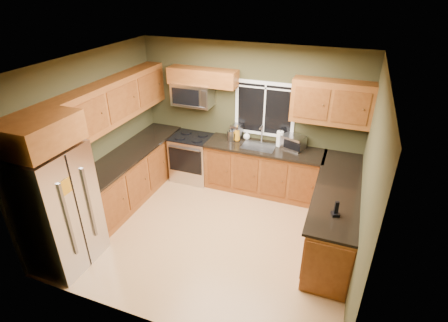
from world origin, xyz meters
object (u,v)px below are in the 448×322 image
Objects in this scene: toaster_oven at (293,142)px; coffee_maker at (236,132)px; microwave at (193,94)px; refrigerator at (58,209)px; kettle at (231,135)px; paper_towel_roll at (280,139)px; cordless_phone at (336,211)px; soap_bottle_c at (247,135)px; range at (192,157)px; soap_bottle_a at (237,133)px.

toaster_oven is 1.62× the size of coffee_maker.
refrigerator is at bearing -103.34° from microwave.
refrigerator is 7.25× the size of kettle.
paper_towel_roll is (0.84, -0.01, 0.01)m from coffee_maker.
refrigerator is 5.69× the size of paper_towel_roll.
refrigerator is at bearing -117.74° from kettle.
soap_bottle_c is at bearing 133.67° from cordless_phone.
paper_towel_roll is 1.48× the size of cordless_phone.
microwave is 3.06× the size of kettle.
range is 3.30× the size of coffee_maker.
refrigerator is 3.19m from kettle.
refrigerator reaches higher than paper_towel_roll.
cordless_phone is at bearing -30.11° from range.
toaster_oven is at bearing -1.20° from coffee_maker.
refrigerator is at bearing -129.23° from paper_towel_roll.
coffee_maker is at bearing 179.11° from paper_towel_roll.
cordless_phone is (2.84, -1.65, 0.54)m from range.
soap_bottle_a is at bearing -176.18° from paper_towel_roll.
toaster_oven is (1.95, 0.01, -0.67)m from microwave.
cordless_phone reaches higher than range.
cordless_phone is (1.98, -1.82, -0.07)m from coffee_maker.
kettle is (1.48, 2.82, 0.15)m from refrigerator.
soap_bottle_a is (0.04, -0.07, 0.02)m from coffee_maker.
paper_towel_roll is (1.70, 0.02, -0.65)m from microwave.
toaster_oven is 0.90m from soap_bottle_c.
soap_bottle_c is (-0.65, 0.07, -0.06)m from paper_towel_roll.
kettle is at bearing -173.38° from paper_towel_roll.
refrigerator is 5.99× the size of soap_bottle_a.
microwave is 1.27m from soap_bottle_c.
toaster_oven is at bearing -5.29° from soap_bottle_c.
refrigerator reaches higher than range.
kettle is (-0.07, -0.12, -0.02)m from coffee_maker.
paper_towel_roll is at bearing -0.89° from coffee_maker.
soap_bottle_a is at bearing -139.75° from soap_bottle_c.
paper_towel_roll reaches higher than soap_bottle_a.
coffee_maker reaches higher than soap_bottle_c.
soap_bottle_c is at bearing 34.98° from kettle.
kettle is at bearing 62.26° from refrigerator.
microwave reaches higher than paper_towel_roll.
soap_bottle_c is at bearing 59.90° from refrigerator.
soap_bottle_a is 1.40× the size of cordless_phone.
microwave reaches higher than cordless_phone.
microwave is at bearing 90.02° from range.
paper_towel_roll is at bearing 50.77° from refrigerator.
microwave is (0.69, 2.91, 0.83)m from refrigerator.
microwave reaches higher than refrigerator.
paper_towel_roll is at bearing -6.46° from soap_bottle_c.
kettle reaches higher than range.
soap_bottle_a is at bearing 26.15° from kettle.
cordless_phone is at bearing -57.64° from paper_towel_roll.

